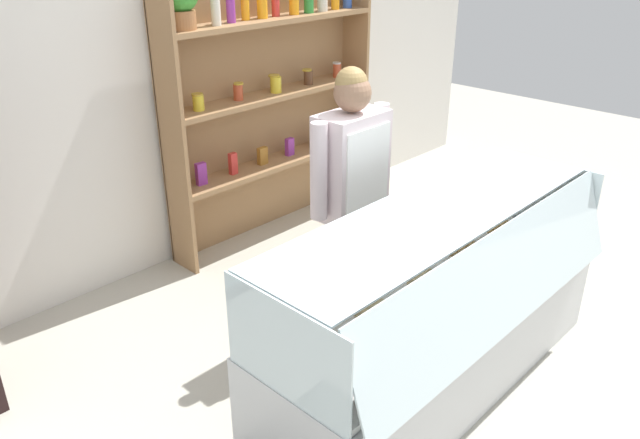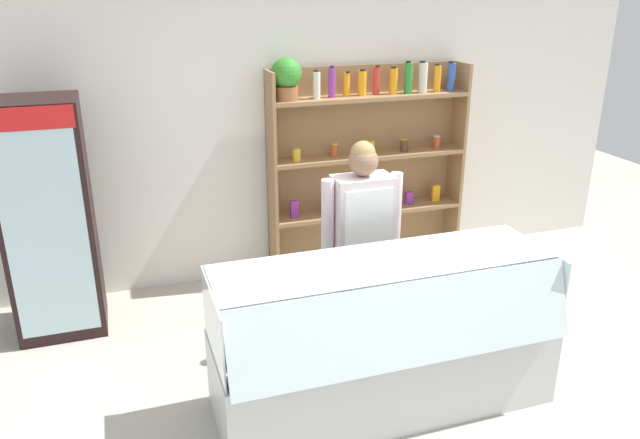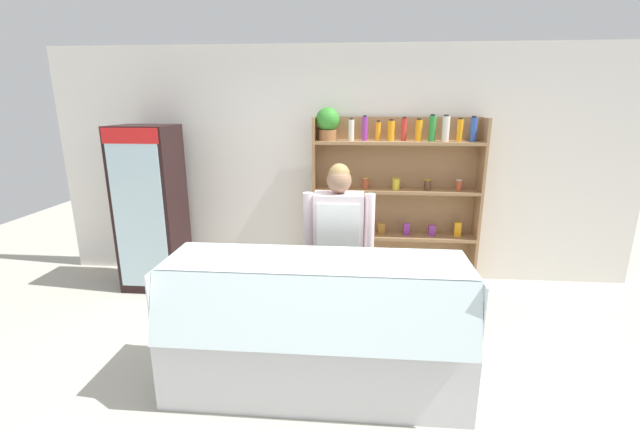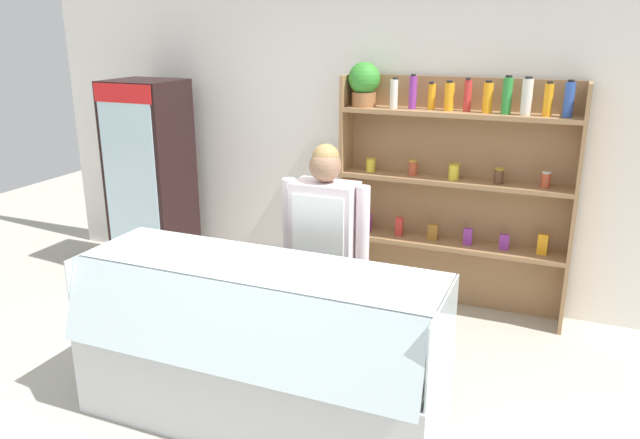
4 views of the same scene
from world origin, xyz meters
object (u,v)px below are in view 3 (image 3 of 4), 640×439
drinks_fridge (151,209)px  deli_display_case (315,349)px  shelving_unit (389,187)px  shop_clerk (338,240)px

drinks_fridge → deli_display_case: bearing=-40.2°
shelving_unit → drinks_fridge: bearing=-172.6°
drinks_fridge → shop_clerk: bearing=-24.7°
deli_display_case → shop_clerk: bearing=79.6°
shelving_unit → shop_clerk: bearing=-111.0°
deli_display_case → shelving_unit: bearing=72.6°
drinks_fridge → shelving_unit: bearing=7.4°
drinks_fridge → shop_clerk: (2.16, -0.99, 0.02)m
shop_clerk → shelving_unit: bearing=69.0°
drinks_fridge → shop_clerk: size_ratio=1.16×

